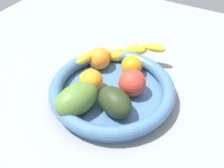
% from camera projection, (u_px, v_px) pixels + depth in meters
% --- Properties ---
extents(kitchen_counter, '(1.20, 1.20, 0.03)m').
position_uv_depth(kitchen_counter, '(112.00, 101.00, 0.69)').
color(kitchen_counter, gray).
rests_on(kitchen_counter, ground).
extents(fruit_bowl, '(0.31, 0.31, 0.05)m').
position_uv_depth(fruit_bowl, '(112.00, 90.00, 0.66)').
color(fruit_bowl, teal).
rests_on(fruit_bowl, kitchen_counter).
extents(banana_draped_left, '(0.19, 0.18, 0.06)m').
position_uv_depth(banana_draped_left, '(119.00, 53.00, 0.74)').
color(banana_draped_left, yellow).
rests_on(banana_draped_left, fruit_bowl).
extents(orange_front, '(0.06, 0.06, 0.06)m').
position_uv_depth(orange_front, '(99.00, 59.00, 0.73)').
color(orange_front, orange).
rests_on(orange_front, fruit_bowl).
extents(orange_mid_left, '(0.06, 0.06, 0.06)m').
position_uv_depth(orange_mid_left, '(132.00, 66.00, 0.71)').
color(orange_mid_left, orange).
rests_on(orange_mid_left, fruit_bowl).
extents(orange_mid_right, '(0.06, 0.06, 0.06)m').
position_uv_depth(orange_mid_right, '(91.00, 81.00, 0.66)').
color(orange_mid_right, orange).
rests_on(orange_mid_right, fruit_bowl).
extents(tomato_red, '(0.07, 0.07, 0.07)m').
position_uv_depth(tomato_red, '(132.00, 83.00, 0.65)').
color(tomato_red, red).
rests_on(tomato_red, fruit_bowl).
extents(avocado_dark, '(0.11, 0.09, 0.07)m').
position_uv_depth(avocado_dark, '(115.00, 102.00, 0.60)').
color(avocado_dark, '#27351B').
rests_on(avocado_dark, fruit_bowl).
extents(mango_green, '(0.10, 0.13, 0.07)m').
position_uv_depth(mango_green, '(77.00, 99.00, 0.60)').
color(mango_green, '#557C33').
rests_on(mango_green, fruit_bowl).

